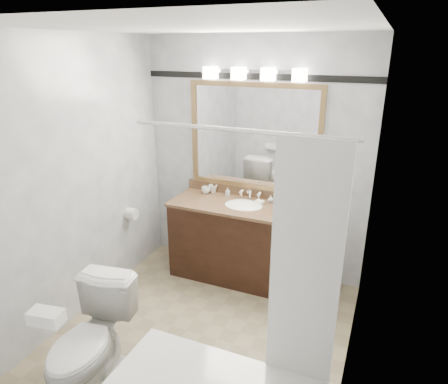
# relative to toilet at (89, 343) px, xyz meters

# --- Properties ---
(room) EXTENTS (2.42, 2.62, 2.52)m
(room) POSITION_rel_toilet_xyz_m (0.48, 0.81, 0.85)
(room) COLOR gray
(room) RESTS_ON ground
(vanity) EXTENTS (1.53, 0.58, 0.97)m
(vanity) POSITION_rel_toilet_xyz_m (0.48, 1.83, 0.05)
(vanity) COLOR black
(vanity) RESTS_ON ground
(mirror) EXTENTS (1.40, 0.04, 1.10)m
(mirror) POSITION_rel_toilet_xyz_m (0.48, 2.10, 1.10)
(mirror) COLOR olive
(mirror) RESTS_ON room
(vanity_light_bar) EXTENTS (1.02, 0.14, 0.12)m
(vanity_light_bar) POSITION_rel_toilet_xyz_m (0.48, 2.04, 1.74)
(vanity_light_bar) COLOR silver
(vanity_light_bar) RESTS_ON room
(accent_stripe) EXTENTS (2.40, 0.01, 0.06)m
(accent_stripe) POSITION_rel_toilet_xyz_m (0.48, 2.11, 1.70)
(accent_stripe) COLOR black
(accent_stripe) RESTS_ON room
(tp_roll) EXTENTS (0.11, 0.12, 0.12)m
(tp_roll) POSITION_rel_toilet_xyz_m (-0.66, 1.48, 0.30)
(tp_roll) COLOR white
(tp_roll) RESTS_ON room
(toilet) EXTENTS (0.56, 0.84, 0.79)m
(toilet) POSITION_rel_toilet_xyz_m (0.00, 0.00, 0.00)
(toilet) COLOR white
(toilet) RESTS_ON ground
(tissue_box) EXTENTS (0.22, 0.14, 0.08)m
(tissue_box) POSITION_rel_toilet_xyz_m (0.00, -0.31, 0.44)
(tissue_box) COLOR white
(tissue_box) RESTS_ON toilet
(coffee_maker) EXTENTS (0.18, 0.23, 0.35)m
(coffee_maker) POSITION_rel_toilet_xyz_m (1.10, 1.88, 0.63)
(coffee_maker) COLOR black
(coffee_maker) RESTS_ON vanity
(cup_left) EXTENTS (0.11, 0.11, 0.07)m
(cup_left) POSITION_rel_toilet_xyz_m (-0.02, 1.99, 0.49)
(cup_left) COLOR white
(cup_left) RESTS_ON vanity
(cup_right) EXTENTS (0.12, 0.12, 0.09)m
(cup_right) POSITION_rel_toilet_xyz_m (0.04, 2.05, 0.50)
(cup_right) COLOR white
(cup_right) RESTS_ON vanity
(soap_bottle_a) EXTENTS (0.05, 0.05, 0.09)m
(soap_bottle_a) POSITION_rel_toilet_xyz_m (0.23, 2.01, 0.50)
(soap_bottle_a) COLOR white
(soap_bottle_a) RESTS_ON vanity
(soap_bottle_b) EXTENTS (0.07, 0.07, 0.07)m
(soap_bottle_b) POSITION_rel_toilet_xyz_m (0.71, 2.01, 0.49)
(soap_bottle_b) COLOR white
(soap_bottle_b) RESTS_ON vanity
(soap_bar) EXTENTS (0.10, 0.08, 0.03)m
(soap_bar) POSITION_rel_toilet_xyz_m (0.62, 1.95, 0.47)
(soap_bar) COLOR #E9ECC2
(soap_bar) RESTS_ON vanity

